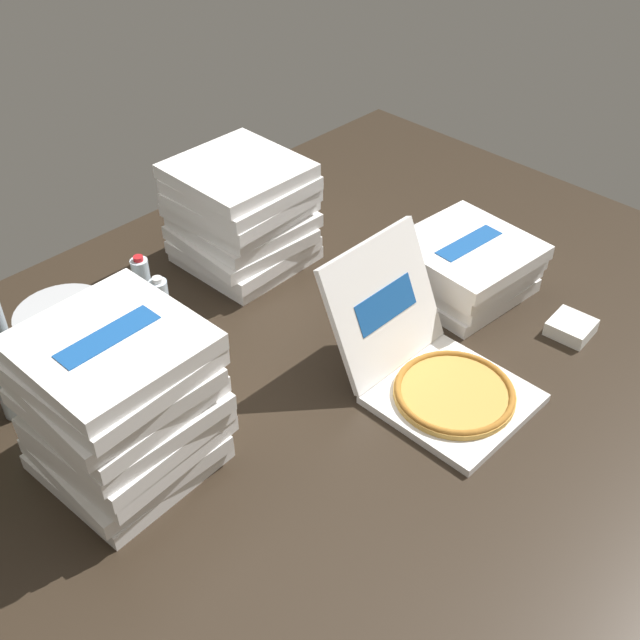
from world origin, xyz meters
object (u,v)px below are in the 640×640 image
object	(u,v)px
napkin_pile	(571,327)
water_bottle_0	(6,386)
ice_bucket	(68,333)
water_bottle_2	(143,287)
pizza_stack_right_far	(463,265)
water_bottle_4	(30,369)
pizza_stack_right_mid	(121,404)
water_bottle_3	(162,309)
open_pizza_box	(434,369)
pizza_stack_center_near	(242,214)

from	to	relation	value
napkin_pile	water_bottle_0	bearing A→B (deg)	146.53
ice_bucket	water_bottle_2	distance (m)	0.29
pizza_stack_right_far	water_bottle_4	size ratio (longest dim) A/B	1.94
water_bottle_0	water_bottle_4	size ratio (longest dim) A/B	1.00
water_bottle_4	napkin_pile	size ratio (longest dim) A/B	1.77
pizza_stack_right_mid	pizza_stack_right_far	distance (m)	1.29
ice_bucket	water_bottle_3	distance (m)	0.30
pizza_stack_right_far	water_bottle_2	world-z (taller)	water_bottle_2
open_pizza_box	ice_bucket	xyz separation A→B (m)	(-0.67, 0.92, 0.00)
pizza_stack_center_near	open_pizza_box	bearing A→B (deg)	-93.63
pizza_stack_center_near	ice_bucket	xyz separation A→B (m)	(-0.73, 0.00, -0.11)
water_bottle_0	napkin_pile	distance (m)	1.76
pizza_stack_right_far	water_bottle_0	size ratio (longest dim) A/B	1.94
pizza_stack_center_near	water_bottle_2	size ratio (longest dim) A/B	1.92
ice_bucket	pizza_stack_right_mid	bearing A→B (deg)	-103.84
pizza_stack_right_far	water_bottle_4	bearing A→B (deg)	156.51
water_bottle_3	water_bottle_4	world-z (taller)	same
napkin_pile	water_bottle_4	bearing A→B (deg)	144.46
pizza_stack_right_far	water_bottle_2	xyz separation A→B (m)	(-0.86, 0.67, 0.01)
pizza_stack_center_near	napkin_pile	size ratio (longest dim) A/B	3.40
water_bottle_2	water_bottle_4	world-z (taller)	same
water_bottle_0	water_bottle_4	xyz separation A→B (m)	(0.08, 0.02, 0.00)
pizza_stack_right_far	water_bottle_3	xyz separation A→B (m)	(-0.89, 0.53, 0.01)
water_bottle_2	water_bottle_4	bearing A→B (deg)	-168.80
pizza_stack_right_far	water_bottle_0	xyz separation A→B (m)	(-1.42, 0.56, 0.01)
pizza_stack_right_mid	water_bottle_2	world-z (taller)	pizza_stack_right_mid
napkin_pile	open_pizza_box	bearing A→B (deg)	162.76
water_bottle_4	pizza_stack_right_far	bearing A→B (deg)	-23.49
water_bottle_2	water_bottle_3	bearing A→B (deg)	-101.10
pizza_stack_right_mid	water_bottle_2	bearing A→B (deg)	50.88
open_pizza_box	water_bottle_3	size ratio (longest dim) A/B	2.49
water_bottle_3	pizza_stack_center_near	bearing A→B (deg)	17.15
pizza_stack_center_near	water_bottle_4	distance (m)	0.92
pizza_stack_right_mid	water_bottle_4	distance (m)	0.43
pizza_stack_center_near	pizza_stack_right_far	world-z (taller)	pizza_stack_center_near
water_bottle_3	water_bottle_4	xyz separation A→B (m)	(-0.44, 0.05, 0.00)
open_pizza_box	pizza_stack_center_near	distance (m)	0.93
pizza_stack_center_near	pizza_stack_right_mid	world-z (taller)	pizza_stack_right_mid
pizza_stack_center_near	ice_bucket	world-z (taller)	pizza_stack_center_near
open_pizza_box	water_bottle_0	world-z (taller)	open_pizza_box
pizza_stack_center_near	water_bottle_2	xyz separation A→B (m)	(-0.45, -0.01, -0.08)
pizza_stack_right_mid	water_bottle_4	bearing A→B (deg)	97.33
pizza_stack_right_far	water_bottle_2	size ratio (longest dim) A/B	1.94
pizza_stack_center_near	pizza_stack_right_mid	bearing A→B (deg)	-149.02
pizza_stack_center_near	napkin_pile	world-z (taller)	pizza_stack_center_near
open_pizza_box	pizza_stack_right_mid	xyz separation A→B (m)	(-0.80, 0.41, 0.14)
open_pizza_box	pizza_stack_right_mid	size ratio (longest dim) A/B	1.30
water_bottle_2	water_bottle_0	bearing A→B (deg)	-168.73
pizza_stack_right_far	napkin_pile	distance (m)	0.42
pizza_stack_right_far	napkin_pile	bearing A→B (deg)	-82.78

